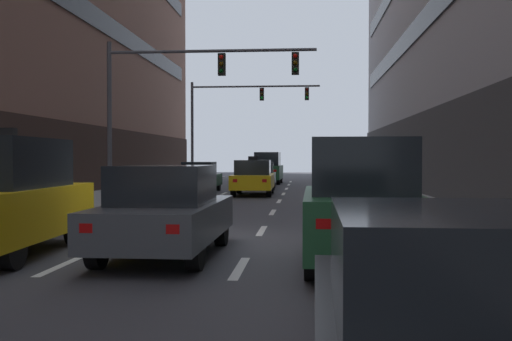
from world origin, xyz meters
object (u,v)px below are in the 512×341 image
(traffic_signal_0, at_px, (181,86))
(traffic_signal_1, at_px, (235,110))
(taxi_driving_2, at_px, (253,178))
(car_driving_3, at_px, (268,168))
(car_parked_1, at_px, (359,202))
(car_driving_4, at_px, (200,177))
(car_driving_0, at_px, (166,212))
(car_driving_5, at_px, (260,176))
(taxi_driving_1, at_px, (4,197))

(traffic_signal_0, xyz_separation_m, traffic_signal_1, (0.10, 16.83, 0.47))
(taxi_driving_2, distance_m, traffic_signal_1, 11.56)
(taxi_driving_2, xyz_separation_m, car_driving_3, (-0.07, 12.45, 0.25))
(car_driving_3, height_order, traffic_signal_0, traffic_signal_0)
(car_parked_1, distance_m, traffic_signal_0, 13.89)
(car_driving_3, height_order, car_driving_4, car_driving_3)
(car_driving_4, bearing_deg, traffic_signal_0, -84.65)
(car_driving_0, relative_size, car_driving_5, 1.06)
(taxi_driving_1, bearing_deg, taxi_driving_2, 80.18)
(car_driving_3, relative_size, car_driving_5, 1.08)
(taxi_driving_2, relative_size, traffic_signal_1, 0.53)
(car_driving_0, height_order, car_parked_1, car_parked_1)
(car_driving_5, distance_m, car_parked_1, 24.43)
(car_parked_1, relative_size, traffic_signal_0, 0.55)
(car_driving_0, xyz_separation_m, car_driving_4, (-3.00, 20.10, -0.04))
(taxi_driving_1, xyz_separation_m, taxi_driving_2, (3.12, 18.05, -0.25))
(car_driving_0, relative_size, car_parked_1, 1.02)
(car_driving_4, bearing_deg, car_driving_5, 49.82)
(taxi_driving_2, relative_size, car_driving_3, 1.00)
(traffic_signal_0, bearing_deg, traffic_signal_1, 89.67)
(taxi_driving_1, xyz_separation_m, car_parked_1, (6.59, -0.40, -0.03))
(taxi_driving_2, distance_m, car_parked_1, 18.77)
(taxi_driving_2, xyz_separation_m, traffic_signal_1, (-2.16, 10.54, 4.22))
(car_parked_1, bearing_deg, car_driving_0, 170.85)
(car_driving_3, bearing_deg, car_driving_0, -89.98)
(taxi_driving_1, xyz_separation_m, car_driving_4, (0.06, 20.26, -0.31))
(car_driving_0, height_order, car_driving_5, car_driving_0)
(car_driving_0, relative_size, traffic_signal_0, 0.56)
(traffic_signal_0, bearing_deg, car_parked_1, -64.79)
(taxi_driving_1, relative_size, car_driving_3, 1.00)
(car_driving_3, xyz_separation_m, traffic_signal_1, (-2.09, -1.91, 3.97))
(car_driving_0, height_order, car_driving_3, car_driving_3)
(taxi_driving_2, bearing_deg, car_driving_0, -90.20)
(car_driving_4, height_order, traffic_signal_0, traffic_signal_0)
(car_driving_3, bearing_deg, taxi_driving_1, -95.71)
(car_driving_0, bearing_deg, car_driving_3, 90.02)
(car_driving_5, distance_m, traffic_signal_0, 12.78)
(taxi_driving_1, xyz_separation_m, car_driving_5, (3.02, 23.76, -0.32))
(car_driving_3, xyz_separation_m, car_driving_4, (-2.99, -10.24, -0.31))
(taxi_driving_2, height_order, traffic_signal_1, traffic_signal_1)
(taxi_driving_1, height_order, car_driving_5, taxi_driving_1)
(car_driving_3, bearing_deg, traffic_signal_0, -96.66)
(car_driving_0, relative_size, car_driving_4, 1.06)
(car_driving_3, relative_size, traffic_signal_0, 0.57)
(taxi_driving_1, bearing_deg, car_driving_3, 84.29)
(car_driving_5, bearing_deg, car_driving_3, 89.73)
(taxi_driving_1, distance_m, car_driving_3, 30.65)
(taxi_driving_2, relative_size, traffic_signal_0, 0.57)
(traffic_signal_1, bearing_deg, car_driving_0, -85.77)
(taxi_driving_1, height_order, traffic_signal_0, traffic_signal_0)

